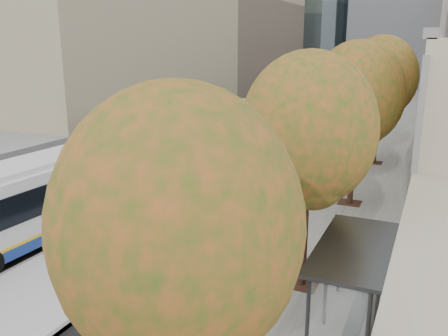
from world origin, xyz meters
The scene contains 10 objects.
bus_platform centered at (-3.88, 35.00, 0.07)m, with size 4.25×150.00×0.15m, color #B0B0B0.
sidewalk centered at (4.12, 35.00, 0.04)m, with size 4.75×150.00×0.08m, color gray.
building_far_block centered at (6.00, 96.00, 15.00)m, with size 30.00×18.00×30.00m, color #ADA5A0.
bus_shelter centered at (5.69, 10.96, 2.19)m, with size 1.90×4.40×2.53m.
tree_b centered at (3.60, 5.00, 5.04)m, with size 4.00×4.00×6.97m.
tree_c centered at (3.60, 13.00, 5.25)m, with size 4.20×4.20×7.28m.
tree_d centered at (3.60, 22.00, 5.47)m, with size 4.40×4.40×7.60m.
tree_e centered at (3.60, 31.00, 5.69)m, with size 4.60×4.60×7.92m.
bus_far centered at (-7.26, 28.19, 1.71)m, with size 3.82×18.93×3.13m.
distant_car centered at (-7.21, 61.35, 0.58)m, with size 1.38×3.42×1.17m, color white.
Camera 1 is at (7.13, -1.03, 7.84)m, focal length 38.00 mm.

